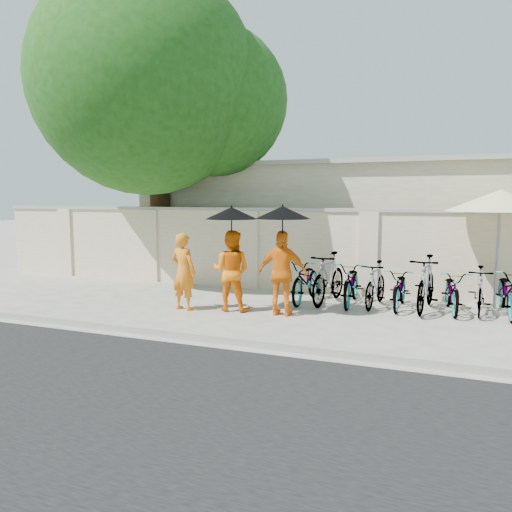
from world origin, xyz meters
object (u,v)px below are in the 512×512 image
(monk_right, at_px, (283,273))
(monk_left, at_px, (183,271))
(patio_umbrella, at_px, (500,202))
(monk_center, at_px, (231,271))

(monk_right, bearing_deg, monk_left, 5.03)
(patio_umbrella, bearing_deg, monk_left, -161.95)
(monk_center, bearing_deg, monk_left, 11.89)
(monk_left, xyz_separation_m, monk_center, (0.96, 0.29, 0.03))
(monk_left, distance_m, monk_center, 1.00)
(patio_umbrella, bearing_deg, monk_right, -156.60)
(monk_right, relative_size, patio_umbrella, 0.68)
(monk_center, height_order, monk_right, monk_right)
(patio_umbrella, bearing_deg, monk_center, -161.71)
(monk_left, xyz_separation_m, monk_right, (2.08, 0.26, 0.04))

